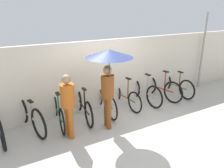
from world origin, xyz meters
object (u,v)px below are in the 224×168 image
parked_bicycle_6 (143,91)px  parked_bicycle_7 (160,87)px  pedestrian_center (109,66)px  parked_bicycle_1 (29,116)px  pedestrian_leading (68,102)px  parked_bicycle_5 (124,96)px  parked_bicycle_8 (175,85)px  parked_bicycle_2 (58,111)px  parked_bicycle_4 (105,100)px  parked_bicycle_3 (83,105)px

parked_bicycle_6 → parked_bicycle_7: bearing=-94.2°
parked_bicycle_7 → pedestrian_center: size_ratio=0.85×
parked_bicycle_1 → pedestrian_leading: 1.19m
parked_bicycle_6 → parked_bicycle_5: bearing=83.4°
parked_bicycle_5 → parked_bicycle_8: bearing=-93.6°
parked_bicycle_6 → parked_bicycle_1: bearing=86.3°
parked_bicycle_2 → parked_bicycle_5: bearing=-81.0°
pedestrian_leading → pedestrian_center: 1.24m
parked_bicycle_6 → pedestrian_leading: size_ratio=1.13×
parked_bicycle_4 → pedestrian_leading: 1.64m
parked_bicycle_5 → parked_bicycle_6: parked_bicycle_5 is taller
parked_bicycle_6 → parked_bicycle_8: (1.40, 0.01, -0.02)m
parked_bicycle_2 → parked_bicycle_8: 4.20m
parked_bicycle_3 → parked_bicycle_6: size_ratio=1.02×
parked_bicycle_4 → pedestrian_leading: (-1.33, -0.78, 0.54)m
parked_bicycle_2 → parked_bicycle_7: size_ratio=1.01×
parked_bicycle_1 → pedestrian_leading: bearing=-148.2°
parked_bicycle_1 → pedestrian_center: pedestrian_center is taller
parked_bicycle_2 → pedestrian_center: (1.04, -0.87, 1.28)m
parked_bicycle_1 → parked_bicycle_8: bearing=-102.7°
parked_bicycle_6 → pedestrian_center: size_ratio=0.86×
parked_bicycle_4 → parked_bicycle_8: (2.80, 0.03, 0.00)m
parked_bicycle_8 → pedestrian_center: (-3.15, -0.95, 1.28)m
pedestrian_leading → parked_bicycle_1: bearing=-48.5°
parked_bicycle_6 → parked_bicycle_7: parked_bicycle_7 is taller
parked_bicycle_4 → parked_bicycle_6: size_ratio=0.99×
pedestrian_leading → parked_bicycle_4: bearing=-153.2°
parked_bicycle_1 → parked_bicycle_3: 1.40m
parked_bicycle_3 → parked_bicycle_5: parked_bicycle_3 is taller
parked_bicycle_4 → parked_bicycle_5: size_ratio=1.01×
parked_bicycle_4 → pedestrian_leading: bearing=125.4°
parked_bicycle_4 → pedestrian_leading: size_ratio=1.12×
parked_bicycle_2 → pedestrian_center: pedestrian_center is taller
parked_bicycle_5 → parked_bicycle_7: 1.40m
parked_bicycle_6 → parked_bicycle_7: 0.70m
parked_bicycle_1 → parked_bicycle_7: (4.20, 0.02, -0.01)m
parked_bicycle_8 → pedestrian_center: bearing=106.2°
parked_bicycle_3 → pedestrian_leading: bearing=145.4°
parked_bicycle_7 → pedestrian_center: pedestrian_center is taller
pedestrian_center → parked_bicycle_5: bearing=-128.8°
parked_bicycle_5 → parked_bicycle_8: parked_bicycle_5 is taller
parked_bicycle_4 → parked_bicycle_8: 2.80m
parked_bicycle_2 → parked_bicycle_6: size_ratio=1.00×
parked_bicycle_3 → parked_bicycle_8: bearing=-82.4°
parked_bicycle_8 → pedestrian_center: pedestrian_center is taller
parked_bicycle_8 → parked_bicycle_4: bearing=89.9°
parked_bicycle_7 → pedestrian_leading: bearing=91.4°
parked_bicycle_8 → parked_bicycle_1: bearing=89.8°
parked_bicycle_5 → parked_bicycle_7: bearing=-94.5°
parked_bicycle_8 → pedestrian_leading: bearing=100.4°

